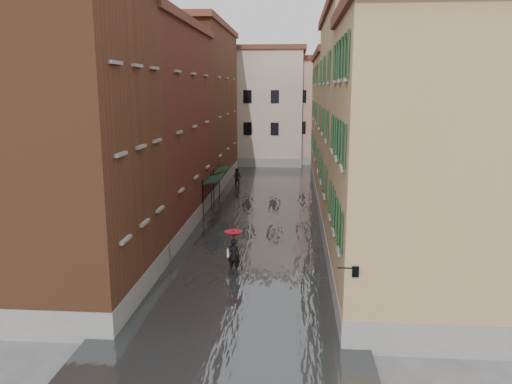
% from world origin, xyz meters
% --- Properties ---
extents(ground, '(120.00, 120.00, 0.00)m').
position_xyz_m(ground, '(0.00, 0.00, 0.00)').
color(ground, '#555557').
rests_on(ground, ground).
extents(floodwater, '(10.00, 60.00, 0.20)m').
position_xyz_m(floodwater, '(0.00, 13.00, 0.10)').
color(floodwater, '#3F4346').
rests_on(floodwater, ground).
extents(building_left_near, '(6.00, 8.00, 13.00)m').
position_xyz_m(building_left_near, '(-7.00, -2.00, 6.50)').
color(building_left_near, brown).
rests_on(building_left_near, ground).
extents(building_left_mid, '(6.00, 14.00, 12.50)m').
position_xyz_m(building_left_mid, '(-7.00, 9.00, 6.25)').
color(building_left_mid, '#5C221D').
rests_on(building_left_mid, ground).
extents(building_left_far, '(6.00, 16.00, 14.00)m').
position_xyz_m(building_left_far, '(-7.00, 24.00, 7.00)').
color(building_left_far, brown).
rests_on(building_left_far, ground).
extents(building_right_near, '(6.00, 8.00, 11.50)m').
position_xyz_m(building_right_near, '(7.00, -2.00, 5.75)').
color(building_right_near, tan).
rests_on(building_right_near, ground).
extents(building_right_mid, '(6.00, 14.00, 13.00)m').
position_xyz_m(building_right_mid, '(7.00, 9.00, 6.50)').
color(building_right_mid, tan).
rests_on(building_right_mid, ground).
extents(building_right_far, '(6.00, 16.00, 11.50)m').
position_xyz_m(building_right_far, '(7.00, 24.00, 5.75)').
color(building_right_far, tan).
rests_on(building_right_far, ground).
extents(building_end_cream, '(12.00, 9.00, 13.00)m').
position_xyz_m(building_end_cream, '(-3.00, 38.00, 6.50)').
color(building_end_cream, beige).
rests_on(building_end_cream, ground).
extents(building_end_pink, '(10.00, 9.00, 12.00)m').
position_xyz_m(building_end_pink, '(6.00, 40.00, 6.00)').
color(building_end_pink, tan).
rests_on(building_end_pink, ground).
extents(awning_near, '(1.09, 3.41, 2.80)m').
position_xyz_m(awning_near, '(-3.48, 12.88, 2.48)').
color(awning_near, black).
rests_on(awning_near, ground).
extents(awning_far, '(1.09, 2.97, 2.80)m').
position_xyz_m(awning_far, '(-3.49, 17.16, 2.47)').
color(awning_far, black).
rests_on(awning_far, ground).
extents(wall_lantern, '(0.71, 0.22, 0.35)m').
position_xyz_m(wall_lantern, '(4.33, -6.00, 3.01)').
color(wall_lantern, black).
rests_on(wall_lantern, ground).
extents(window_planters, '(0.59, 10.49, 0.84)m').
position_xyz_m(window_planters, '(4.12, 0.57, 3.51)').
color(window_planters, olive).
rests_on(window_planters, ground).
extents(pedestrian_main, '(0.93, 0.93, 2.06)m').
position_xyz_m(pedestrian_main, '(-0.63, 1.49, 1.23)').
color(pedestrian_main, black).
rests_on(pedestrian_main, ground).
extents(pedestrian_far, '(0.93, 0.79, 1.69)m').
position_xyz_m(pedestrian_far, '(-2.98, 23.27, 0.84)').
color(pedestrian_far, black).
rests_on(pedestrian_far, ground).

